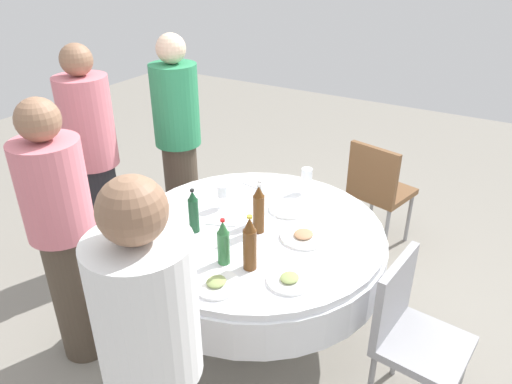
% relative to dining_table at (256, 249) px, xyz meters
% --- Properties ---
extents(ground_plane, '(10.00, 10.00, 0.00)m').
position_rel_dining_table_xyz_m(ground_plane, '(0.00, 0.00, -0.59)').
color(ground_plane, gray).
extents(dining_table, '(1.47, 1.47, 0.74)m').
position_rel_dining_table_xyz_m(dining_table, '(0.00, 0.00, 0.00)').
color(dining_table, white).
rests_on(dining_table, ground_plane).
extents(bottle_clear_inner, '(0.06, 0.06, 0.27)m').
position_rel_dining_table_xyz_m(bottle_clear_inner, '(-0.06, -0.01, 0.27)').
color(bottle_clear_inner, silver).
rests_on(bottle_clear_inner, dining_table).
extents(bottle_brown_right, '(0.06, 0.06, 0.29)m').
position_rel_dining_table_xyz_m(bottle_brown_right, '(0.03, 0.03, 0.28)').
color(bottle_brown_right, '#593314').
rests_on(bottle_brown_right, dining_table).
extents(bottle_dark_green_outer, '(0.06, 0.06, 0.26)m').
position_rel_dining_table_xyz_m(bottle_dark_green_outer, '(0.20, -0.28, 0.27)').
color(bottle_dark_green_outer, '#194728').
rests_on(bottle_dark_green_outer, dining_table).
extents(bottle_dark_green_front, '(0.07, 0.07, 0.27)m').
position_rel_dining_table_xyz_m(bottle_dark_green_front, '(0.36, -0.45, 0.27)').
color(bottle_dark_green_front, '#194728').
rests_on(bottle_dark_green_front, dining_table).
extents(bottle_green_east, '(0.06, 0.06, 0.25)m').
position_rel_dining_table_xyz_m(bottle_green_east, '(0.37, 0.03, 0.26)').
color(bottle_green_east, '#2D6B38').
rests_on(bottle_green_east, dining_table).
extents(bottle_brown_far, '(0.07, 0.07, 0.30)m').
position_rel_dining_table_xyz_m(bottle_brown_far, '(0.34, 0.16, 0.29)').
color(bottle_brown_far, '#593314').
rests_on(bottle_brown_far, dining_table).
extents(wine_glass_front, '(0.07, 0.07, 0.15)m').
position_rel_dining_table_xyz_m(wine_glass_front, '(-0.10, -0.29, 0.25)').
color(wine_glass_front, white).
rests_on(wine_glass_front, dining_table).
extents(wine_glass_east, '(0.07, 0.07, 0.16)m').
position_rel_dining_table_xyz_m(wine_glass_east, '(-0.54, 0.05, 0.26)').
color(wine_glass_east, white).
rests_on(wine_glass_east, dining_table).
extents(plate_left, '(0.22, 0.22, 0.04)m').
position_rel_dining_table_xyz_m(plate_left, '(0.34, 0.38, 0.16)').
color(plate_left, white).
rests_on(plate_left, dining_table).
extents(plate_north, '(0.24, 0.24, 0.02)m').
position_rel_dining_table_xyz_m(plate_north, '(-0.27, 0.07, 0.15)').
color(plate_north, white).
rests_on(plate_north, dining_table).
extents(plate_south, '(0.25, 0.25, 0.04)m').
position_rel_dining_table_xyz_m(plate_south, '(-0.04, 0.28, 0.16)').
color(plate_south, white).
rests_on(plate_south, dining_table).
extents(plate_west, '(0.22, 0.22, 0.04)m').
position_rel_dining_table_xyz_m(plate_west, '(0.54, 0.10, 0.16)').
color(plate_west, white).
rests_on(plate_west, dining_table).
extents(fork_right, '(0.08, 0.17, 0.00)m').
position_rel_dining_table_xyz_m(fork_right, '(0.08, -0.19, 0.15)').
color(fork_right, silver).
rests_on(fork_right, dining_table).
extents(fork_outer, '(0.05, 0.18, 0.00)m').
position_rel_dining_table_xyz_m(fork_outer, '(-0.42, -0.28, 0.15)').
color(fork_outer, silver).
rests_on(fork_outer, dining_table).
extents(person_inner, '(0.34, 0.34, 1.60)m').
position_rel_dining_table_xyz_m(person_inner, '(1.15, 0.27, 0.25)').
color(person_inner, '#4C3F33').
rests_on(person_inner, ground_plane).
extents(person_right, '(0.34, 0.34, 1.54)m').
position_rel_dining_table_xyz_m(person_right, '(0.67, -0.78, 0.21)').
color(person_right, '#4C3F33').
rests_on(person_right, ground_plane).
extents(person_outer, '(0.34, 0.34, 1.63)m').
position_rel_dining_table_xyz_m(person_outer, '(-0.01, -1.28, 0.26)').
color(person_outer, '#26262B').
rests_on(person_outer, ground_plane).
extents(person_front, '(0.34, 0.34, 1.62)m').
position_rel_dining_table_xyz_m(person_front, '(-0.62, -1.04, 0.26)').
color(person_front, '#4C3F33').
rests_on(person_front, ground_plane).
extents(chair_far, '(0.44, 0.44, 0.87)m').
position_rel_dining_table_xyz_m(chair_far, '(0.11, 0.93, -0.08)').
color(chair_far, '#99999E').
rests_on(chair_far, ground_plane).
extents(chair_near, '(0.49, 0.49, 0.87)m').
position_rel_dining_table_xyz_m(chair_near, '(-1.27, 0.32, -0.08)').
color(chair_near, brown).
rests_on(chair_near, ground_plane).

